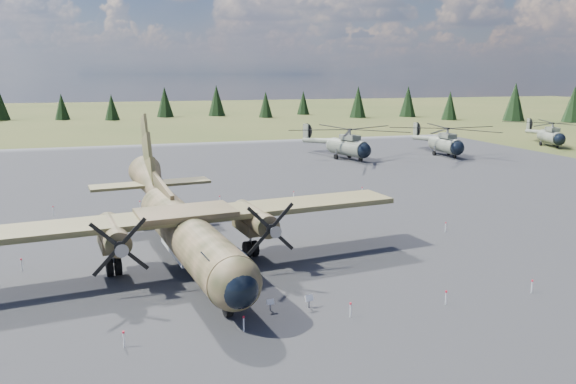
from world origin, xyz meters
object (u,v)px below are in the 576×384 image
object	(u,v)px
helicopter_near	(348,137)
helicopter_far	(551,129)
helicopter_mid	(446,136)
transport_plane	(182,223)

from	to	relation	value
helicopter_near	helicopter_far	size ratio (longest dim) A/B	1.10
helicopter_near	helicopter_mid	size ratio (longest dim) A/B	1.10
helicopter_mid	helicopter_near	bearing A→B (deg)	178.84
helicopter_mid	helicopter_far	distance (m)	26.24
helicopter_near	helicopter_mid	bearing A→B (deg)	-21.03
transport_plane	helicopter_mid	bearing A→B (deg)	34.12
transport_plane	helicopter_mid	xyz separation A→B (m)	(47.14, 41.26, 0.37)
transport_plane	helicopter_far	world-z (taller)	transport_plane
helicopter_mid	helicopter_far	xyz separation A→B (m)	(25.68, 5.39, -0.17)
transport_plane	helicopter_far	xyz separation A→B (m)	(72.82, 46.66, 0.21)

